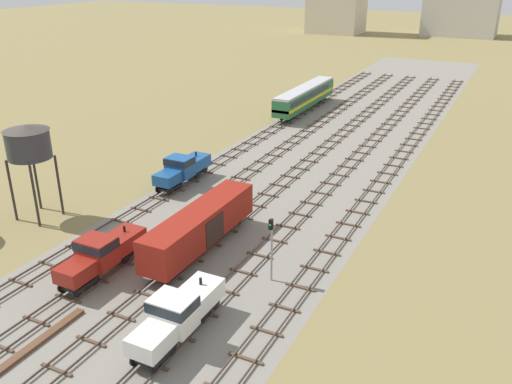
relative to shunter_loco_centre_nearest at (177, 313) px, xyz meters
The scene contains 15 objects.
ground_plane 34.02m from the shunter_loco_centre_nearest, 98.28° to the left, with size 480.00×480.00×0.00m, color olive.
ballast_bed 34.02m from the shunter_loco_centre_nearest, 98.28° to the left, with size 23.56×176.00×0.01m, color gray.
track_far_left 37.64m from the shunter_loco_centre_nearest, 112.98° to the left, with size 2.40×126.00×0.29m.
track_left 36.01m from the shunter_loco_centre_nearest, 105.78° to the left, with size 2.40×126.00×0.29m.
track_centre_left 35.00m from the shunter_loco_centre_nearest, 98.04° to the left, with size 2.40×126.00×0.29m.
track_centre 34.66m from the shunter_loco_centre_nearest, 90.00° to the left, with size 2.40×126.00×0.29m.
track_centre_right 35.00m from the shunter_loco_centre_nearest, 81.96° to the left, with size 2.40×126.00×0.29m.
shunter_loco_centre_nearest is the anchor object (origin of this frame).
shunter_loco_left_near 10.56m from the shunter_loco_centre_nearest, 157.81° to the left, with size 2.74×8.46×3.10m.
freight_boxcar_centre_left_mid 11.78m from the shunter_loco_centre_nearest, 114.52° to the left, with size 2.87×14.00×3.60m.
shunter_loco_far_left_midfar 27.00m from the shunter_loco_centre_nearest, 122.92° to the left, with size 2.74×8.46×3.10m.
diesel_railcar_far_left_far 60.92m from the shunter_loco_centre_nearest, 103.94° to the left, with size 2.96×20.50×3.80m.
water_tower 25.05m from the shunter_loco_centre_nearest, 157.04° to the left, with size 4.19×4.19×9.23m.
signal_post_nearest 9.51m from the shunter_loco_centre_nearest, 74.93° to the left, with size 0.28×0.47×5.40m.
spare_rail_bundle 9.84m from the shunter_loco_centre_nearest, 144.51° to the right, with size 0.60×10.00×0.24m, color brown.
Camera 1 is at (22.37, -1.41, 22.72)m, focal length 38.05 mm.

